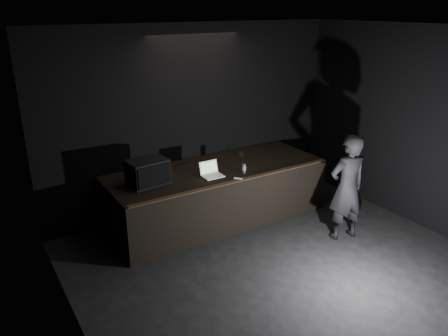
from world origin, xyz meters
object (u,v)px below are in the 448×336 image
stage_riser (217,193)px  stage_monitor (148,172)px  laptop (211,172)px  person (347,188)px  beer_can (244,168)px

stage_riser → stage_monitor: size_ratio=5.94×
stage_riser → laptop: size_ratio=11.42×
stage_monitor → person: 3.31m
laptop → person: bearing=-40.7°
laptop → stage_riser: bearing=43.8°
stage_monitor → laptop: stage_monitor is taller
person → stage_monitor: bearing=-20.1°
stage_riser → beer_can: bearing=-58.2°
stage_riser → laptop: bearing=-136.3°
laptop → beer_can: laptop is taller
person → laptop: bearing=-29.3°
laptop → person: 2.31m
beer_can → laptop: bearing=160.6°
stage_riser → stage_monitor: (-1.34, -0.04, 0.71)m
stage_riser → laptop: laptop is taller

